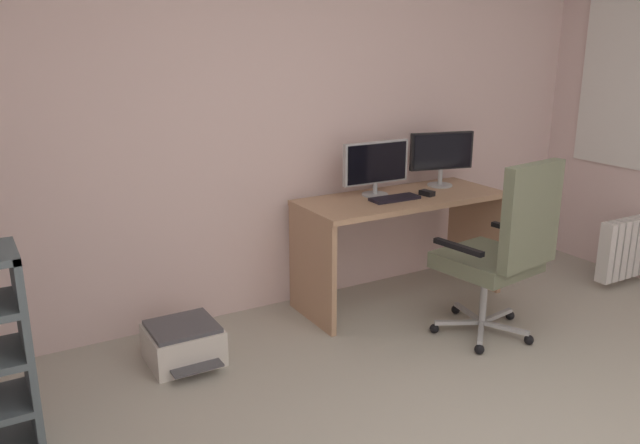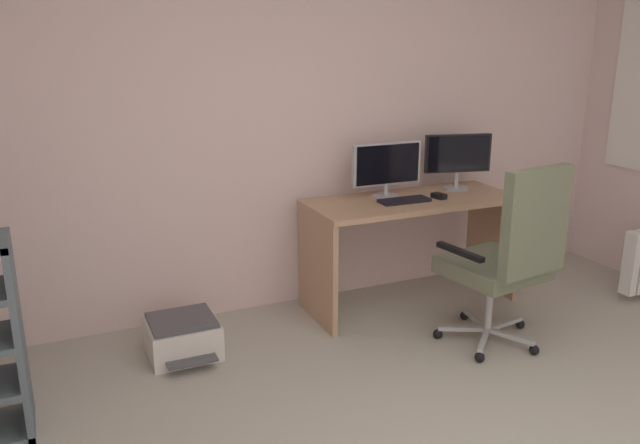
{
  "view_description": "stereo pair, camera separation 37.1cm",
  "coord_description": "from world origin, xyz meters",
  "px_view_note": "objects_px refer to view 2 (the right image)",
  "views": [
    {
      "loc": [
        -1.79,
        -1.24,
        1.81
      ],
      "look_at": [
        -0.0,
        1.85,
        0.77
      ],
      "focal_mm": 35.99,
      "sensor_mm": 36.0,
      "label": 1
    },
    {
      "loc": [
        -1.46,
        -1.41,
        1.81
      ],
      "look_at": [
        -0.0,
        1.85,
        0.77
      ],
      "focal_mm": 35.99,
      "sensor_mm": 36.0,
      "label": 2
    }
  ],
  "objects_px": {
    "keyboard": "(404,200)",
    "office_chair": "(509,253)",
    "printer": "(183,337)",
    "monitor_secondary": "(458,156)",
    "computer_mouse": "(439,196)",
    "desk": "(411,227)",
    "monitor_main": "(387,166)"
  },
  "relations": [
    {
      "from": "desk",
      "to": "office_chair",
      "type": "height_order",
      "value": "office_chair"
    },
    {
      "from": "computer_mouse",
      "to": "monitor_secondary",
      "type": "bearing_deg",
      "value": 23.86
    },
    {
      "from": "printer",
      "to": "office_chair",
      "type": "bearing_deg",
      "value": -21.41
    },
    {
      "from": "monitor_main",
      "to": "computer_mouse",
      "type": "height_order",
      "value": "monitor_main"
    },
    {
      "from": "keyboard",
      "to": "office_chair",
      "type": "xyz_separation_m",
      "value": [
        0.25,
        -0.75,
        -0.17
      ]
    },
    {
      "from": "keyboard",
      "to": "printer",
      "type": "xyz_separation_m",
      "value": [
        -1.51,
        -0.06,
        -0.65
      ]
    },
    {
      "from": "desk",
      "to": "printer",
      "type": "distance_m",
      "value": 1.67
    },
    {
      "from": "monitor_main",
      "to": "monitor_secondary",
      "type": "xyz_separation_m",
      "value": [
        0.57,
        0.0,
        0.02
      ]
    },
    {
      "from": "desk",
      "to": "monitor_secondary",
      "type": "xyz_separation_m",
      "value": [
        0.43,
        0.11,
        0.44
      ]
    },
    {
      "from": "office_chair",
      "to": "printer",
      "type": "distance_m",
      "value": 1.96
    },
    {
      "from": "monitor_secondary",
      "to": "office_chair",
      "type": "bearing_deg",
      "value": -106.81
    },
    {
      "from": "monitor_secondary",
      "to": "monitor_main",
      "type": "bearing_deg",
      "value": -179.99
    },
    {
      "from": "computer_mouse",
      "to": "office_chair",
      "type": "relative_size",
      "value": 0.09
    },
    {
      "from": "keyboard",
      "to": "computer_mouse",
      "type": "xyz_separation_m",
      "value": [
        0.26,
        -0.01,
        0.01
      ]
    },
    {
      "from": "printer",
      "to": "monitor_secondary",
      "type": "bearing_deg",
      "value": 6.25
    },
    {
      "from": "monitor_main",
      "to": "monitor_secondary",
      "type": "relative_size",
      "value": 1.06
    },
    {
      "from": "monitor_main",
      "to": "keyboard",
      "type": "height_order",
      "value": "monitor_main"
    },
    {
      "from": "computer_mouse",
      "to": "printer",
      "type": "distance_m",
      "value": 1.89
    },
    {
      "from": "monitor_secondary",
      "to": "office_chair",
      "type": "height_order",
      "value": "monitor_secondary"
    },
    {
      "from": "monitor_main",
      "to": "printer",
      "type": "distance_m",
      "value": 1.71
    },
    {
      "from": "monitor_secondary",
      "to": "printer",
      "type": "distance_m",
      "value": 2.23
    },
    {
      "from": "monitor_main",
      "to": "office_chair",
      "type": "xyz_separation_m",
      "value": [
        0.3,
        -0.92,
        -0.37
      ]
    },
    {
      "from": "monitor_main",
      "to": "office_chair",
      "type": "bearing_deg",
      "value": -72.13
    },
    {
      "from": "desk",
      "to": "monitor_secondary",
      "type": "height_order",
      "value": "monitor_secondary"
    },
    {
      "from": "monitor_main",
      "to": "office_chair",
      "type": "height_order",
      "value": "office_chair"
    },
    {
      "from": "desk",
      "to": "keyboard",
      "type": "xyz_separation_m",
      "value": [
        -0.1,
        -0.06,
        0.21
      ]
    },
    {
      "from": "desk",
      "to": "keyboard",
      "type": "bearing_deg",
      "value": -150.42
    },
    {
      "from": "desk",
      "to": "computer_mouse",
      "type": "bearing_deg",
      "value": -23.23
    },
    {
      "from": "computer_mouse",
      "to": "monitor_main",
      "type": "bearing_deg",
      "value": 139.62
    },
    {
      "from": "office_chair",
      "to": "printer",
      "type": "relative_size",
      "value": 2.48
    },
    {
      "from": "computer_mouse",
      "to": "desk",
      "type": "bearing_deg",
      "value": 146.67
    },
    {
      "from": "monitor_secondary",
      "to": "keyboard",
      "type": "height_order",
      "value": "monitor_secondary"
    }
  ]
}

